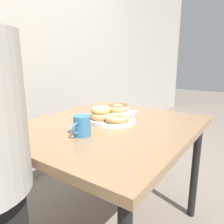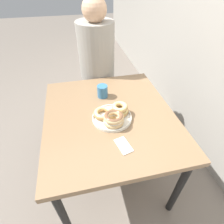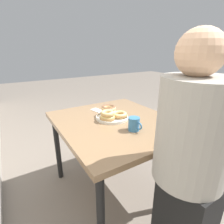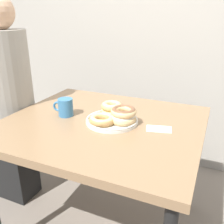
{
  "view_description": "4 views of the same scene",
  "coord_description": "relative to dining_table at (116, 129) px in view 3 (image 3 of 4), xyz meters",
  "views": [
    {
      "loc": [
        -0.98,
        -0.56,
        1.1
      ],
      "look_at": [
        0.05,
        0.16,
        0.79
      ],
      "focal_mm": 35.0,
      "sensor_mm": 36.0,
      "label": 1
    },
    {
      "loc": [
        0.94,
        -0.04,
        1.57
      ],
      "look_at": [
        0.05,
        0.16,
        0.79
      ],
      "focal_mm": 28.0,
      "sensor_mm": 36.0,
      "label": 2
    },
    {
      "loc": [
        -1.13,
        0.89,
        1.3
      ],
      "look_at": [
        0.05,
        0.16,
        0.79
      ],
      "focal_mm": 28.0,
      "sensor_mm": 36.0,
      "label": 3
    },
    {
      "loc": [
        0.55,
        -0.96,
        1.27
      ],
      "look_at": [
        0.05,
        0.16,
        0.79
      ],
      "focal_mm": 40.0,
      "sensor_mm": 36.0,
      "label": 4
    }
  ],
  "objects": [
    {
      "name": "ground_plane",
      "position": [
        0.0,
        -0.15,
        -0.66
      ],
      "size": [
        14.0,
        14.0,
        0.0
      ],
      "primitive_type": "plane",
      "color": "#70665B"
    },
    {
      "name": "dining_table",
      "position": [
        0.0,
        0.0,
        0.0
      ],
      "size": [
        1.05,
        0.93,
        0.73
      ],
      "color": "#846647",
      "rests_on": "ground_plane"
    },
    {
      "name": "donut_plate",
      "position": [
        0.06,
        0.01,
        0.12
      ],
      "size": [
        0.3,
        0.29,
        0.09
      ],
      "color": "silver",
      "rests_on": "dining_table"
    },
    {
      "name": "coffee_mug",
      "position": [
        -0.23,
        -0.01,
        0.13
      ],
      "size": [
        0.12,
        0.08,
        0.1
      ],
      "color": "teal",
      "rests_on": "dining_table"
    },
    {
      "name": "person_figure",
      "position": [
        -0.71,
        0.02,
        0.1
      ],
      "size": [
        0.35,
        0.35,
        1.39
      ],
      "color": "black",
      "rests_on": "ground_plane"
    },
    {
      "name": "napkin",
      "position": [
        0.31,
        0.02,
        0.08
      ],
      "size": [
        0.14,
        0.1,
        0.01
      ],
      "color": "white",
      "rests_on": "dining_table"
    }
  ]
}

